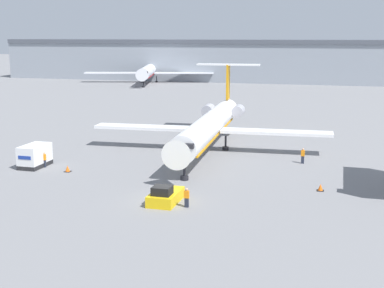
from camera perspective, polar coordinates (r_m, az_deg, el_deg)
ground_plane at (r=45.01m, az=-3.19°, el=-6.23°), size 600.00×600.00×0.00m
terminal_building at (r=161.32m, az=10.73°, el=8.70°), size 180.00×16.80×12.35m
airplane_main at (r=63.85m, az=1.90°, el=2.04°), size 28.90×32.50×9.65m
pushback_tug at (r=44.78m, az=-2.86°, el=-5.54°), size 2.18×4.04×1.62m
luggage_cart at (r=58.88m, az=-16.42°, el=-1.23°), size 2.07×3.83×2.37m
worker_near_tug at (r=43.45m, az=-0.57°, el=-5.70°), size 0.40×0.24×1.63m
worker_by_wing at (r=59.26m, az=11.73°, el=-1.20°), size 0.40×0.24×1.70m
worker_on_apron at (r=58.50m, az=-15.50°, el=-1.59°), size 0.40×0.24×1.64m
traffic_cone_left at (r=56.11m, az=-13.13°, el=-2.59°), size 0.65×0.65×0.66m
traffic_cone_right at (r=49.44m, az=13.54°, el=-4.53°), size 0.63×0.63×0.65m
airplane_parked_far_right at (r=157.99m, az=-4.62°, el=7.82°), size 37.39×36.37×10.23m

